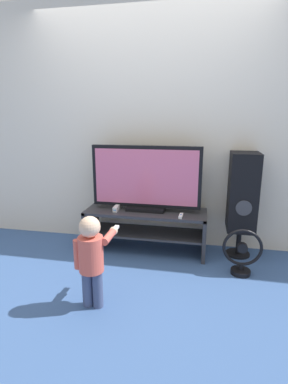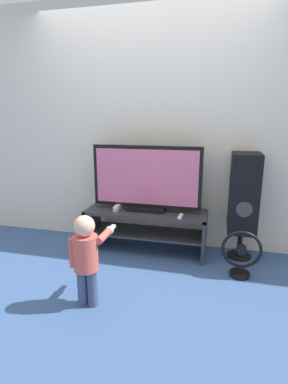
{
  "view_description": "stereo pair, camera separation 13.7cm",
  "coord_description": "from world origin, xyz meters",
  "px_view_note": "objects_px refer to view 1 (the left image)",
  "views": [
    {
      "loc": [
        0.57,
        -2.73,
        1.41
      ],
      "look_at": [
        0.0,
        0.13,
        0.67
      ],
      "focal_mm": 28.0,
      "sensor_mm": 36.0,
      "label": 1
    },
    {
      "loc": [
        0.71,
        -2.7,
        1.41
      ],
      "look_at": [
        0.0,
        0.13,
        0.67
      ],
      "focal_mm": 28.0,
      "sensor_mm": 36.0,
      "label": 2
    }
  ],
  "objects_px": {
    "floor_fan": "(242,254)",
    "television": "(146,179)",
    "game_console": "(117,207)",
    "child": "(92,254)",
    "speaker_tower": "(243,193)",
    "remote_primary": "(181,216)"
  },
  "relations": [
    {
      "from": "game_console",
      "to": "floor_fan",
      "type": "xyz_separation_m",
      "value": [
        1.26,
        -0.3,
        -0.27
      ]
    },
    {
      "from": "remote_primary",
      "to": "speaker_tower",
      "type": "distance_m",
      "value": 0.66
    },
    {
      "from": "child",
      "to": "floor_fan",
      "type": "height_order",
      "value": "child"
    },
    {
      "from": "floor_fan",
      "to": "television",
      "type": "bearing_deg",
      "value": 159.95
    },
    {
      "from": "remote_primary",
      "to": "child",
      "type": "relative_size",
      "value": 0.18
    },
    {
      "from": "television",
      "to": "child",
      "type": "bearing_deg",
      "value": -100.66
    },
    {
      "from": "television",
      "to": "remote_primary",
      "type": "relative_size",
      "value": 8.63
    },
    {
      "from": "game_console",
      "to": "remote_primary",
      "type": "relative_size",
      "value": 1.51
    },
    {
      "from": "remote_primary",
      "to": "speaker_tower",
      "type": "relative_size",
      "value": 0.12
    },
    {
      "from": "television",
      "to": "child",
      "type": "xyz_separation_m",
      "value": [
        -0.2,
        -1.06,
        -0.36
      ]
    },
    {
      "from": "television",
      "to": "floor_fan",
      "type": "relative_size",
      "value": 2.61
    },
    {
      "from": "game_console",
      "to": "child",
      "type": "xyz_separation_m",
      "value": [
        0.1,
        -1.02,
        -0.05
      ]
    },
    {
      "from": "child",
      "to": "floor_fan",
      "type": "distance_m",
      "value": 1.38
    },
    {
      "from": "remote_primary",
      "to": "floor_fan",
      "type": "distance_m",
      "value": 0.66
    },
    {
      "from": "remote_primary",
      "to": "speaker_tower",
      "type": "height_order",
      "value": "speaker_tower"
    },
    {
      "from": "television",
      "to": "speaker_tower",
      "type": "distance_m",
      "value": 0.98
    },
    {
      "from": "game_console",
      "to": "child",
      "type": "height_order",
      "value": "child"
    },
    {
      "from": "game_console",
      "to": "speaker_tower",
      "type": "xyz_separation_m",
      "value": [
        1.27,
        0.11,
        0.19
      ]
    },
    {
      "from": "television",
      "to": "game_console",
      "type": "relative_size",
      "value": 5.73
    },
    {
      "from": "child",
      "to": "speaker_tower",
      "type": "bearing_deg",
      "value": 43.73
    },
    {
      "from": "speaker_tower",
      "to": "floor_fan",
      "type": "bearing_deg",
      "value": -92.11
    },
    {
      "from": "television",
      "to": "remote_primary",
      "type": "height_order",
      "value": "television"
    }
  ]
}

